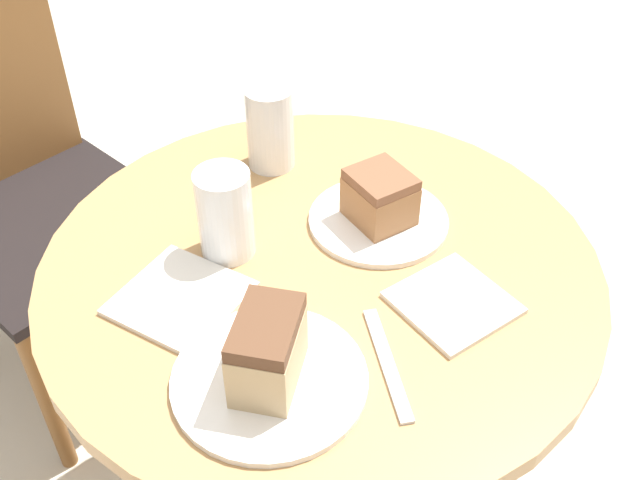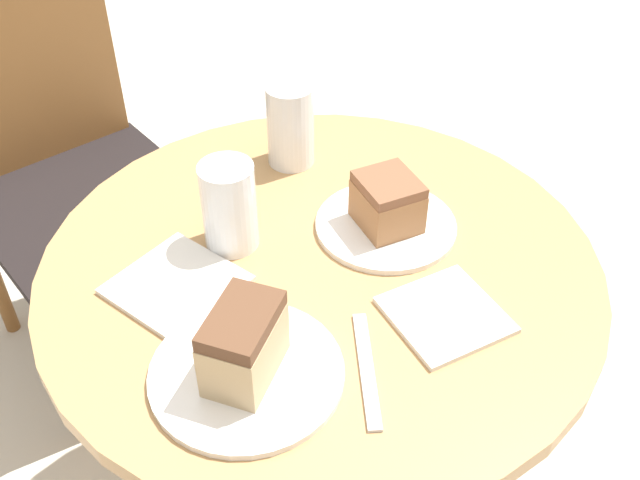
{
  "view_description": "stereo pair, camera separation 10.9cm",
  "coord_description": "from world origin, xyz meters",
  "px_view_note": "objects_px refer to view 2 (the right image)",
  "views": [
    {
      "loc": [
        -0.62,
        -0.55,
        1.48
      ],
      "look_at": [
        0.0,
        0.0,
        0.77
      ],
      "focal_mm": 42.0,
      "sensor_mm": 36.0,
      "label": 1
    },
    {
      "loc": [
        -0.54,
        -0.63,
        1.48
      ],
      "look_at": [
        0.0,
        0.0,
        0.77
      ],
      "focal_mm": 42.0,
      "sensor_mm": 36.0,
      "label": 2
    }
  ],
  "objects_px": {
    "cake_slice_near": "(244,344)",
    "plate_near": "(247,373)",
    "cake_slice_far": "(387,202)",
    "glass_lemonade": "(290,129)",
    "glass_water": "(229,210)",
    "chair": "(73,180)",
    "plate_far": "(386,225)"
  },
  "relations": [
    {
      "from": "plate_near",
      "to": "glass_lemonade",
      "type": "distance_m",
      "value": 0.49
    },
    {
      "from": "plate_near",
      "to": "plate_far",
      "type": "relative_size",
      "value": 1.13
    },
    {
      "from": "chair",
      "to": "glass_water",
      "type": "relative_size",
      "value": 6.23
    },
    {
      "from": "plate_far",
      "to": "glass_lemonade",
      "type": "xyz_separation_m",
      "value": [
        0.0,
        0.24,
        0.06
      ]
    },
    {
      "from": "cake_slice_far",
      "to": "glass_water",
      "type": "bearing_deg",
      "value": 147.62
    },
    {
      "from": "chair",
      "to": "cake_slice_near",
      "type": "xyz_separation_m",
      "value": [
        -0.15,
        -0.9,
        0.32
      ]
    },
    {
      "from": "cake_slice_near",
      "to": "plate_far",
      "type": "bearing_deg",
      "value": 15.75
    },
    {
      "from": "cake_slice_far",
      "to": "cake_slice_near",
      "type": "bearing_deg",
      "value": -164.25
    },
    {
      "from": "plate_far",
      "to": "glass_water",
      "type": "xyz_separation_m",
      "value": [
        -0.2,
        0.13,
        0.06
      ]
    },
    {
      "from": "chair",
      "to": "plate_near",
      "type": "xyz_separation_m",
      "value": [
        -0.15,
        -0.9,
        0.26
      ]
    },
    {
      "from": "plate_far",
      "to": "glass_water",
      "type": "height_order",
      "value": "glass_water"
    },
    {
      "from": "plate_near",
      "to": "glass_lemonade",
      "type": "relative_size",
      "value": 1.71
    },
    {
      "from": "cake_slice_near",
      "to": "chair",
      "type": "bearing_deg",
      "value": 80.63
    },
    {
      "from": "cake_slice_near",
      "to": "glass_water",
      "type": "distance_m",
      "value": 0.26
    },
    {
      "from": "cake_slice_near",
      "to": "glass_lemonade",
      "type": "distance_m",
      "value": 0.48
    },
    {
      "from": "plate_near",
      "to": "cake_slice_far",
      "type": "xyz_separation_m",
      "value": [
        0.34,
        0.1,
        0.05
      ]
    },
    {
      "from": "chair",
      "to": "cake_slice_far",
      "type": "height_order",
      "value": "chair"
    },
    {
      "from": "chair",
      "to": "glass_water",
      "type": "xyz_separation_m",
      "value": [
        -0.01,
        -0.68,
        0.32
      ]
    },
    {
      "from": "chair",
      "to": "cake_slice_far",
      "type": "distance_m",
      "value": 0.88
    },
    {
      "from": "cake_slice_near",
      "to": "plate_near",
      "type": "bearing_deg",
      "value": -26.57
    },
    {
      "from": "plate_near",
      "to": "glass_lemonade",
      "type": "height_order",
      "value": "glass_lemonade"
    },
    {
      "from": "cake_slice_far",
      "to": "chair",
      "type": "bearing_deg",
      "value": 103.48
    },
    {
      "from": "glass_lemonade",
      "to": "glass_water",
      "type": "distance_m",
      "value": 0.24
    },
    {
      "from": "glass_water",
      "to": "cake_slice_near",
      "type": "bearing_deg",
      "value": -121.64
    },
    {
      "from": "glass_lemonade",
      "to": "cake_slice_near",
      "type": "bearing_deg",
      "value": -135.7
    },
    {
      "from": "plate_near",
      "to": "plate_far",
      "type": "xyz_separation_m",
      "value": [
        0.34,
        0.1,
        0.0
      ]
    },
    {
      "from": "plate_near",
      "to": "glass_water",
      "type": "xyz_separation_m",
      "value": [
        0.14,
        0.22,
        0.06
      ]
    },
    {
      "from": "chair",
      "to": "cake_slice_far",
      "type": "bearing_deg",
      "value": -75.48
    },
    {
      "from": "cake_slice_near",
      "to": "cake_slice_far",
      "type": "relative_size",
      "value": 1.19
    },
    {
      "from": "plate_far",
      "to": "chair",
      "type": "bearing_deg",
      "value": 103.48
    },
    {
      "from": "chair",
      "to": "plate_far",
      "type": "relative_size",
      "value": 3.97
    },
    {
      "from": "cake_slice_near",
      "to": "glass_lemonade",
      "type": "bearing_deg",
      "value": 44.3
    }
  ]
}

